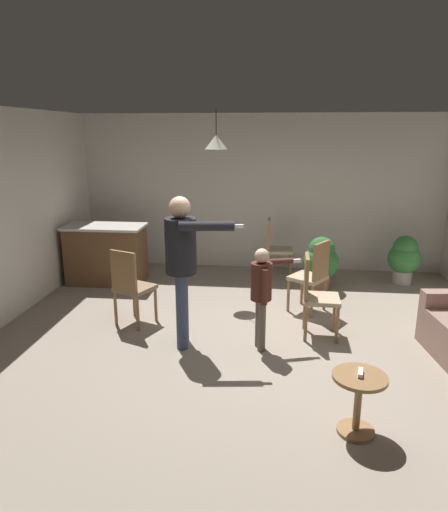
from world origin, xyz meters
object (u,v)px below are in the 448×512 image
object	(u,v)px
potted_plant_by_wall	(404,257)
dining_chair_near_wall	(315,293)
person_adult	(182,256)
dining_chair_spare	(276,246)
potted_plant_corner	(321,261)
person_child	(262,288)
spare_remote_on_table	(361,373)
dining_chair_centre_back	(313,274)
kitchen_counter	(106,254)
side_table_by_couch	(358,397)
dining_chair_by_counter	(131,284)

from	to	relation	value
potted_plant_by_wall	dining_chair_near_wall	bearing A→B (deg)	-126.18
person_adult	dining_chair_spare	xyz separation A→B (m)	(1.04, 2.69, -0.53)
dining_chair_near_wall	potted_plant_corner	xyz separation A→B (m)	(0.23, 1.74, -0.08)
person_child	dining_chair_spare	world-z (taller)	person_child
potted_plant_corner	spare_remote_on_table	bearing A→B (deg)	-90.44
potted_plant_corner	spare_remote_on_table	world-z (taller)	potted_plant_corner
potted_plant_corner	potted_plant_by_wall	bearing A→B (deg)	17.96
dining_chair_near_wall	potted_plant_corner	world-z (taller)	dining_chair_near_wall
dining_chair_centre_back	dining_chair_spare	size ratio (longest dim) A/B	1.00
kitchen_counter	person_adult	xyz separation A→B (m)	(1.68, -2.12, 0.60)
dining_chair_centre_back	person_child	bearing A→B (deg)	-175.13
dining_chair_spare	potted_plant_by_wall	distance (m)	2.07
potted_plant_corner	dining_chair_spare	bearing A→B (deg)	142.85
side_table_by_couch	person_child	size ratio (longest dim) A/B	0.44
person_adult	spare_remote_on_table	size ratio (longest dim) A/B	13.30
dining_chair_near_wall	spare_remote_on_table	distance (m)	1.85
side_table_by_couch	potted_plant_corner	size ratio (longest dim) A/B	0.62
side_table_by_couch	potted_plant_by_wall	bearing A→B (deg)	70.93
kitchen_counter	potted_plant_corner	size ratio (longest dim) A/B	1.50
kitchen_counter	dining_chair_near_wall	xyz separation A→B (m)	(3.19, -1.71, 0.07)
side_table_by_couch	dining_chair_spare	xyz separation A→B (m)	(-0.67, 4.13, 0.22)
person_child	dining_chair_centre_back	size ratio (longest dim) A/B	1.18
dining_chair_centre_back	spare_remote_on_table	bearing A→B (deg)	-142.28
dining_chair_by_counter	dining_chair_spare	world-z (taller)	same
side_table_by_couch	potted_plant_corner	distance (m)	3.60
dining_chair_centre_back	potted_plant_by_wall	distance (m)	2.12
kitchen_counter	spare_remote_on_table	bearing A→B (deg)	-46.22
potted_plant_corner	potted_plant_by_wall	distance (m)	1.44
dining_chair_near_wall	potted_plant_by_wall	size ratio (longest dim) A/B	1.27
person_child	spare_remote_on_table	world-z (taller)	person_child
dining_chair_by_counter	dining_chair_spare	xyz separation A→B (m)	(1.81, 2.20, 0.00)
kitchen_counter	side_table_by_couch	xyz separation A→B (m)	(3.40, -3.56, -0.15)
side_table_by_couch	dining_chair_centre_back	size ratio (longest dim) A/B	0.52
kitchen_counter	potted_plant_corner	xyz separation A→B (m)	(3.43, 0.04, -0.02)
dining_chair_centre_back	potted_plant_by_wall	world-z (taller)	dining_chair_centre_back
potted_plant_corner	potted_plant_by_wall	xyz separation A→B (m)	(1.36, 0.44, -0.03)
person_child	dining_chair_by_counter	xyz separation A→B (m)	(-1.65, 0.48, -0.18)
person_child	potted_plant_by_wall	distance (m)	3.43
dining_chair_centre_back	potted_plant_corner	distance (m)	1.00
side_table_by_couch	dining_chair_spare	world-z (taller)	dining_chair_spare
kitchen_counter	person_child	size ratio (longest dim) A/B	1.07
person_child	dining_chair_spare	xyz separation A→B (m)	(0.15, 2.68, -0.18)
dining_chair_centre_back	side_table_by_couch	bearing A→B (deg)	-142.39
person_child	dining_chair_by_counter	bearing A→B (deg)	-122.54
person_adult	dining_chair_by_counter	bearing A→B (deg)	-129.17
person_adult	dining_chair_by_counter	size ratio (longest dim) A/B	1.73
dining_chair_near_wall	potted_plant_by_wall	distance (m)	2.71
person_child	spare_remote_on_table	size ratio (longest dim) A/B	9.05
kitchen_counter	side_table_by_couch	world-z (taller)	kitchen_counter
dining_chair_spare	dining_chair_centre_back	bearing A→B (deg)	17.70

